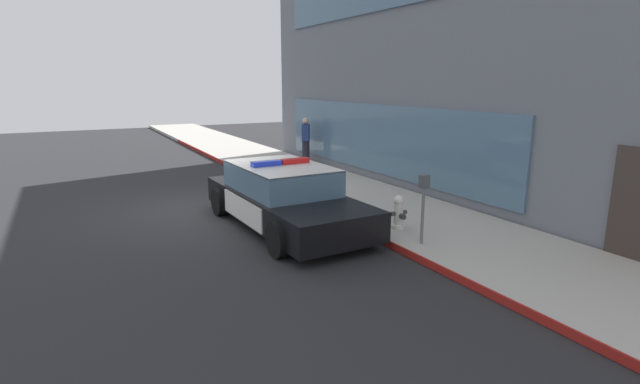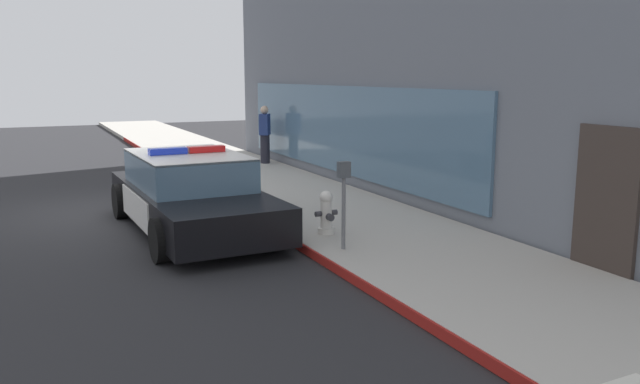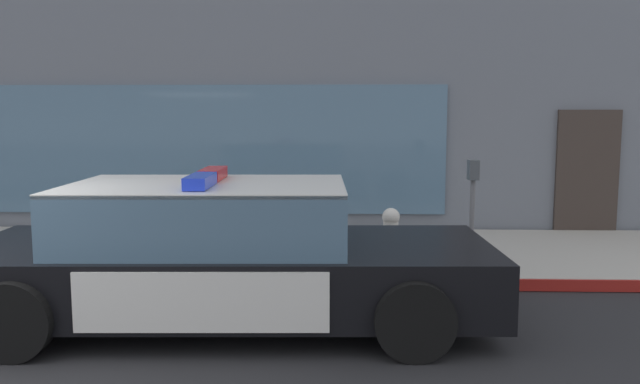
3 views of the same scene
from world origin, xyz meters
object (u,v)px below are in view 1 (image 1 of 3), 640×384
at_px(pedestrian_on_sidewalk, 306,140).
at_px(fire_hydrant, 399,213).
at_px(parking_meter, 424,196).
at_px(police_cruiser, 284,197).

bearing_deg(pedestrian_on_sidewalk, fire_hydrant, -69.86).
distance_m(pedestrian_on_sidewalk, parking_meter, 9.69).
height_order(police_cruiser, pedestrian_on_sidewalk, pedestrian_on_sidewalk).
bearing_deg(pedestrian_on_sidewalk, parking_meter, -69.53).
relative_size(police_cruiser, parking_meter, 3.81).
bearing_deg(police_cruiser, parking_meter, 29.24).
relative_size(fire_hydrant, parking_meter, 0.54).
xyz_separation_m(fire_hydrant, parking_meter, (0.96, -0.17, 0.58)).
relative_size(police_cruiser, fire_hydrant, 7.04).
xyz_separation_m(police_cruiser, parking_meter, (2.73, 1.65, 0.40)).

